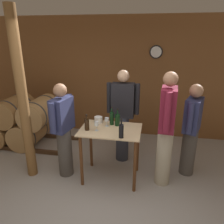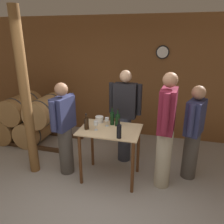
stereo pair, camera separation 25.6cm
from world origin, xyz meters
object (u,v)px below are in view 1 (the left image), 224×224
wine_glass_near_left (97,124)px  wine_bottle_right (121,131)px  wine_glass_near_center (107,120)px  person_visitor_with_scarf (191,129)px  wooden_post (23,99)px  wine_bottle_center (117,120)px  wine_bottle_far_left (87,124)px  wine_bottle_left (112,118)px  person_visitor_bearded (166,128)px  person_host (123,115)px  person_visitor_near_door (63,129)px  ice_bucket (98,120)px

wine_glass_near_left → wine_bottle_right: bearing=-23.2°
wine_glass_near_center → person_visitor_with_scarf: 1.39m
wooden_post → wine_glass_near_left: (1.15, 0.06, -0.35)m
wine_bottle_center → person_visitor_with_scarf: 1.22m
wine_bottle_far_left → wine_glass_near_center: bearing=37.1°
wine_bottle_left → wine_bottle_center: (0.10, -0.02, -0.01)m
wine_bottle_far_left → wine_bottle_right: (0.56, -0.17, 0.01)m
wine_bottle_far_left → wine_bottle_left: 0.44m
person_visitor_with_scarf → wooden_post: bearing=-168.8°
wooden_post → wine_bottle_far_left: 1.06m
wine_bottle_center → person_visitor_bearded: (0.77, -0.14, -0.03)m
wine_bottle_left → person_visitor_with_scarf: (1.29, 0.19, -0.18)m
wine_bottle_far_left → person_host: bearing=57.5°
wine_bottle_center → wine_bottle_far_left: bearing=-148.9°
wine_bottle_right → person_visitor_near_door: size_ratio=0.18×
wine_bottle_right → person_host: 0.90m
wine_glass_near_left → person_visitor_bearded: size_ratio=0.08×
person_host → person_visitor_near_door: person_host is taller
wine_glass_near_left → wine_bottle_far_left: bearing=-178.0°
wine_bottle_center → person_visitor_near_door: bearing=-166.7°
wooden_post → wine_glass_near_center: wooden_post is taller
wine_bottle_center → wine_bottle_left: bearing=167.4°
wine_bottle_right → person_visitor_near_door: bearing=166.9°
wine_glass_near_left → wine_glass_near_center: 0.23m
wine_glass_near_center → person_visitor_near_door: (-0.69, -0.15, -0.16)m
wine_glass_near_center → wine_bottle_far_left: bearing=-142.9°
person_visitor_bearded → wine_glass_near_center: bearing=175.0°
wine_bottle_far_left → person_visitor_with_scarf: bearing=16.1°
wine_bottle_right → person_visitor_bearded: person_visitor_bearded is taller
wooden_post → person_visitor_near_door: size_ratio=1.69×
ice_bucket → wine_glass_near_left: bearing=-81.1°
wine_bottle_far_left → wine_bottle_right: wine_bottle_right is taller
wine_bottle_far_left → wine_bottle_center: (0.43, 0.26, 0.00)m
wine_bottle_center → wine_bottle_right: (0.12, -0.43, 0.01)m
person_visitor_with_scarf → wine_bottle_far_left: bearing=-163.9°
wooden_post → person_visitor_with_scarf: 2.73m
wooden_post → wine_bottle_right: wooden_post is taller
wine_bottle_left → person_visitor_with_scarf: 1.32m
wooden_post → person_host: wooden_post is taller
wooden_post → wine_glass_near_left: wooden_post is taller
wine_bottle_center → ice_bucket: 0.34m
person_visitor_with_scarf → ice_bucket: bearing=-174.6°
wooden_post → wine_bottle_center: 1.51m
ice_bucket → wine_bottle_center: bearing=-10.8°
wine_glass_near_left → person_visitor_with_scarf: bearing=17.5°
wine_glass_near_center → wooden_post: bearing=-168.6°
wine_bottle_center → wine_glass_near_left: bearing=-137.7°
wine_bottle_left → person_visitor_near_door: 0.81m
wooden_post → ice_bucket: 1.23m
wine_glass_near_center → person_visitor_with_scarf: person_visitor_with_scarf is taller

